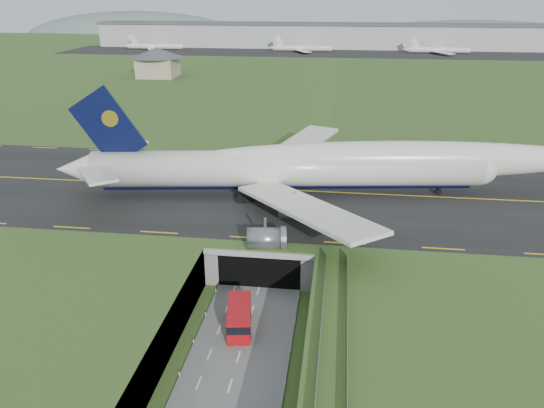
# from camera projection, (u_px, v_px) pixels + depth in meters

# --- Properties ---
(ground) EXTENTS (900.00, 900.00, 0.00)m
(ground) POSITION_uv_depth(u_px,v_px,m) (250.00, 320.00, 69.86)
(ground) COLOR #2F4F1F
(ground) RESTS_ON ground
(airfield_deck) EXTENTS (800.00, 800.00, 6.00)m
(airfield_deck) POSITION_uv_depth(u_px,v_px,m) (250.00, 300.00, 68.74)
(airfield_deck) COLOR gray
(airfield_deck) RESTS_ON ground
(trench_road) EXTENTS (12.00, 75.00, 0.20)m
(trench_road) POSITION_uv_depth(u_px,v_px,m) (239.00, 355.00, 62.93)
(trench_road) COLOR slate
(trench_road) RESTS_ON ground
(taxiway) EXTENTS (800.00, 44.00, 0.18)m
(taxiway) POSITION_uv_depth(u_px,v_px,m) (280.00, 190.00, 97.95)
(taxiway) COLOR black
(taxiway) RESTS_ON airfield_deck
(tunnel_portal) EXTENTS (17.00, 22.30, 6.00)m
(tunnel_portal) POSITION_uv_depth(u_px,v_px,m) (267.00, 242.00, 83.99)
(tunnel_portal) COLOR gray
(tunnel_portal) RESTS_ON ground
(guideway) EXTENTS (3.00, 53.00, 7.05)m
(guideway) POSITION_uv_depth(u_px,v_px,m) (331.00, 398.00, 48.97)
(guideway) COLOR #A8A8A3
(guideway) RESTS_ON ground
(jumbo_jet) EXTENTS (96.33, 61.18, 20.45)m
(jumbo_jet) POSITION_uv_depth(u_px,v_px,m) (326.00, 166.00, 93.56)
(jumbo_jet) COLOR silver
(jumbo_jet) RESTS_ON ground
(shuttle_tram) EXTENTS (4.22, 8.24, 3.20)m
(shuttle_tram) POSITION_uv_depth(u_px,v_px,m) (239.00, 317.00, 67.35)
(shuttle_tram) COLOR #B20B12
(shuttle_tram) RESTS_ON ground
(service_building) EXTENTS (23.18, 23.18, 12.28)m
(service_building) POSITION_uv_depth(u_px,v_px,m) (157.00, 60.00, 224.89)
(service_building) COLOR tan
(service_building) RESTS_ON ground
(cargo_terminal) EXTENTS (320.00, 67.00, 15.60)m
(cargo_terminal) POSITION_uv_depth(u_px,v_px,m) (328.00, 35.00, 340.11)
(cargo_terminal) COLOR #B2B2B2
(cargo_terminal) RESTS_ON ground
(distant_hills) EXTENTS (700.00, 91.00, 60.00)m
(distant_hills) POSITION_uv_depth(u_px,v_px,m) (407.00, 46.00, 459.11)
(distant_hills) COLOR #566764
(distant_hills) RESTS_ON ground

